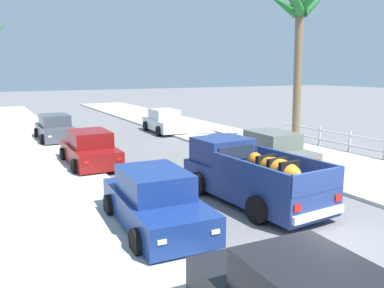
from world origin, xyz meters
TOP-DOWN VIEW (x-y plane):
  - ground_plane at (0.00, 0.00)m, footprint 160.00×160.00m
  - sidewalk_left at (-5.74, 12.00)m, footprint 5.24×60.00m
  - sidewalk_right at (5.74, 12.00)m, footprint 5.24×60.00m
  - curb_left at (-4.52, 12.00)m, footprint 0.16×60.00m
  - curb_right at (4.52, 12.00)m, footprint 0.16×60.00m
  - pickup_truck at (0.05, 3.36)m, footprint 2.44×5.32m
  - car_left_near at (-3.53, 17.47)m, footprint 2.03×4.26m
  - car_right_near at (3.42, 17.44)m, footprint 2.20×4.33m
  - car_left_mid at (3.45, 6.50)m, footprint 2.12×4.30m
  - car_right_mid at (-3.37, 2.74)m, footprint 2.19×4.33m
  - car_left_far at (-3.22, 10.34)m, footprint 2.05×4.27m
  - palm_tree_left_fore at (7.89, 10.02)m, footprint 3.64×3.53m

SIDE VIEW (x-z plane):
  - ground_plane at x=0.00m, z-range 0.00..0.00m
  - curb_left at x=-4.52m, z-range 0.00..0.10m
  - curb_right at x=4.52m, z-range 0.00..0.10m
  - sidewalk_left at x=-5.74m, z-range 0.00..0.12m
  - sidewalk_right at x=5.74m, z-range 0.00..0.12m
  - car_left_near at x=-3.53m, z-range -0.06..1.48m
  - car_right_near at x=3.42m, z-range -0.06..1.48m
  - car_left_mid at x=3.45m, z-range -0.06..1.48m
  - car_right_mid at x=-3.37m, z-range -0.06..1.48m
  - car_left_far at x=-3.22m, z-range -0.06..1.48m
  - pickup_truck at x=0.05m, z-range -0.09..1.71m
  - palm_tree_left_fore at x=7.89m, z-range 2.37..10.75m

